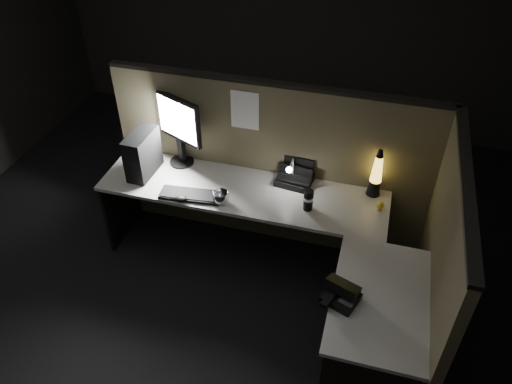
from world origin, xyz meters
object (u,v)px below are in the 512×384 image
(desk_phone, at_px, (341,293))
(lava_lamp, at_px, (376,176))
(keyboard, at_px, (191,195))
(pc_tower, at_px, (143,154))
(monitor, at_px, (178,124))

(desk_phone, bearing_deg, lava_lamp, 105.60)
(lava_lamp, bearing_deg, keyboard, -162.97)
(pc_tower, xyz_separation_m, keyboard, (0.48, -0.19, -0.17))
(monitor, xyz_separation_m, lava_lamp, (1.61, -0.00, -0.20))
(pc_tower, height_order, lava_lamp, lava_lamp)
(monitor, relative_size, desk_phone, 2.35)
(pc_tower, bearing_deg, desk_phone, -24.53)
(pc_tower, relative_size, lava_lamp, 0.90)
(pc_tower, xyz_separation_m, desk_phone, (1.75, -0.88, -0.14))
(lava_lamp, bearing_deg, monitor, 179.96)
(monitor, bearing_deg, desk_phone, -12.15)
(keyboard, bearing_deg, desk_phone, -34.50)
(pc_tower, distance_m, lava_lamp, 1.86)
(monitor, bearing_deg, pc_tower, -111.69)
(monitor, relative_size, keyboard, 1.26)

